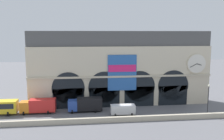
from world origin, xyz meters
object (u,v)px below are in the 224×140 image
object	(u,v)px
box_truck_west	(39,106)
van_center	(123,109)
box_truck_midwest	(86,104)
street_lamp_quayside	(208,96)

from	to	relation	value
box_truck_west	van_center	size ratio (longest dim) A/B	1.44
box_truck_midwest	van_center	bearing A→B (deg)	-21.72
box_truck_west	box_truck_midwest	distance (m)	10.26
box_truck_west	box_truck_midwest	size ratio (longest dim) A/B	1.00
van_center	street_lamp_quayside	world-z (taller)	street_lamp_quayside
van_center	box_truck_west	bearing A→B (deg)	169.82
box_truck_midwest	street_lamp_quayside	world-z (taller)	street_lamp_quayside
box_truck_west	street_lamp_quayside	bearing A→B (deg)	-10.21
box_truck_west	street_lamp_quayside	xyz separation A→B (m)	(35.56, -6.40, 2.71)
box_truck_west	box_truck_midwest	world-z (taller)	same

